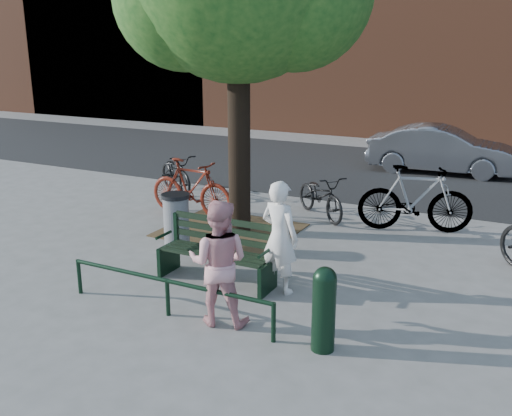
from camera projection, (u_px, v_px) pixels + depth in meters
The scene contains 14 objects.
ground at pixel (216, 282), 8.39m from camera, with size 90.00×90.00×0.00m, color gray.
dirt_pit at pixel (231, 230), 10.71m from camera, with size 2.40×2.00×0.02m, color brown.
road at pixel (375, 171), 15.66m from camera, with size 40.00×7.00×0.01m, color black.
park_bench at pixel (218, 250), 8.33m from camera, with size 1.74×0.54×0.97m.
guard_railing at pixel (167, 286), 7.25m from camera, with size 3.06×0.06×0.51m.
person_left at pixel (280, 237), 7.88m from camera, with size 0.58×0.38×1.60m, color white.
person_right at pixel (219, 263), 6.98m from camera, with size 0.77×0.60×1.59m, color pink.
bollard at pixel (324, 306), 6.40m from camera, with size 0.27×0.27×1.01m.
litter_bin at pixel (176, 221), 9.61m from camera, with size 0.48×0.48×0.97m.
bicycle_a at pixel (176, 173), 13.34m from camera, with size 0.62×1.78×0.94m, color black.
bicycle_b at pixel (191, 188), 11.51m from camera, with size 0.55×1.93×1.16m, color #621A0E.
bicycle_c at pixel (321, 196), 11.42m from camera, with size 0.59×1.70×0.89m, color black.
bicycle_d at pixel (415, 199), 10.51m from camera, with size 0.59×2.08×1.25m, color gray.
parked_car at pixel (442, 150), 15.32m from camera, with size 1.35×3.86×1.27m, color slate.
Camera 1 is at (4.05, -6.65, 3.37)m, focal length 40.00 mm.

